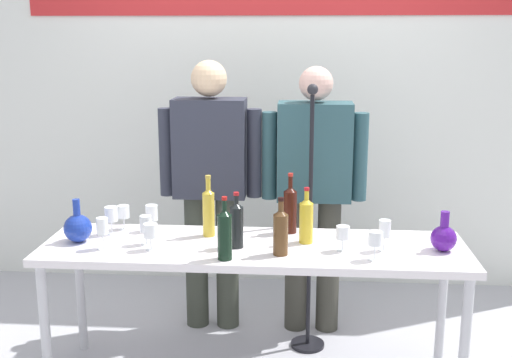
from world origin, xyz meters
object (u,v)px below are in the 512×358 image
decanter_blue_right (444,237)px  wine_bottle_0 (236,224)px  display_table (254,257)px  wine_bottle_1 (225,233)px  wine_glass_right_2 (343,233)px  wine_bottle_4 (209,210)px  wine_glass_left_0 (152,213)px  wine_bottle_5 (281,230)px  wine_glass_right_1 (385,229)px  decanter_blue_left (78,227)px  wine_glass_left_1 (146,224)px  wine_glass_left_3 (123,212)px  wine_glass_left_5 (151,231)px  wine_bottle_2 (306,219)px  wine_glass_left_2 (102,227)px  wine_glass_left_4 (111,215)px  presenter_right (314,183)px  microphone_stand (309,263)px  presenter_left (211,178)px  wine_bottle_3 (290,208)px

decanter_blue_right → wine_bottle_0: 1.04m
display_table → wine_bottle_1: bearing=-119.1°
wine_bottle_0 → wine_glass_right_2: bearing=-1.6°
wine_bottle_4 → wine_glass_left_0: wine_bottle_4 is taller
wine_bottle_5 → wine_glass_right_2: bearing=13.9°
wine_glass_right_1 → decanter_blue_left: bearing=179.3°
wine_glass_left_1 → wine_glass_left_3: bearing=127.5°
wine_glass_left_5 → display_table: bearing=13.0°
wine_bottle_2 → wine_glass_right_2: (0.18, -0.11, -0.03)m
wine_glass_left_2 → wine_glass_left_4: bearing=96.4°
presenter_right → wine_glass_left_4: (-1.09, -0.51, -0.07)m
wine_bottle_0 → wine_glass_right_1: bearing=0.3°
wine_glass_left_2 → microphone_stand: (1.04, 0.50, -0.35)m
presenter_right → wine_glass_right_1: presenter_right is taller
display_table → wine_bottle_4: bearing=152.5°
decanter_blue_left → wine_glass_left_2: bearing=-31.6°
wine_bottle_2 → wine_glass_left_2: (-1.02, -0.18, -0.01)m
wine_glass_left_3 → wine_bottle_4: bearing=-8.9°
presenter_left → wine_glass_left_1: size_ratio=10.86×
wine_bottle_3 → wine_glass_right_2: size_ratio=2.56×
decanter_blue_left → wine_glass_left_2: (0.16, -0.10, 0.04)m
decanter_blue_left → wine_bottle_2: wine_bottle_2 is taller
decanter_blue_right → wine_bottle_3: bearing=162.7°
presenter_right → wine_glass_left_3: (-1.05, -0.42, -0.08)m
wine_bottle_4 → wine_glass_right_2: size_ratio=2.57×
wine_bottle_5 → wine_glass_left_1: size_ratio=1.89×
wine_bottle_4 → wine_glass_right_1: bearing=-10.6°
decanter_blue_left → wine_glass_left_5: decanter_blue_left is taller
wine_bottle_1 → wine_bottle_3: 0.53m
wine_bottle_3 → presenter_left: bearing=140.6°
presenter_left → wine_bottle_2: 0.82m
wine_glass_left_3 → wine_glass_right_1: bearing=-10.0°
display_table → wine_bottle_3: size_ratio=6.58×
wine_bottle_0 → wine_glass_left_5: (-0.42, -0.07, -0.03)m
wine_glass_left_0 → wine_glass_left_1: wine_glass_left_1 is taller
wine_glass_left_2 → wine_glass_left_5: 0.24m
wine_bottle_3 → wine_glass_left_5: wine_bottle_3 is taller
presenter_right → wine_glass_right_1: size_ratio=10.27×
presenter_right → wine_glass_left_4: size_ratio=10.65×
wine_bottle_5 → wine_glass_left_2: size_ratio=1.77×
wine_bottle_1 → wine_glass_right_1: (0.78, 0.18, -0.02)m
wine_bottle_2 → wine_glass_right_1: (0.39, -0.09, -0.01)m
display_table → wine_bottle_5: size_ratio=7.53×
wine_bottle_0 → wine_glass_left_3: 0.70m
wine_glass_right_1 → wine_glass_left_4: bearing=173.9°
wine_bottle_2 → wine_bottle_4: wine_bottle_4 is taller
presenter_left → presenter_right: 0.63m
presenter_right → wine_bottle_0: 0.78m
wine_bottle_3 → wine_glass_left_4: bearing=-173.7°
wine_glass_left_0 → presenter_right: bearing=26.3°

